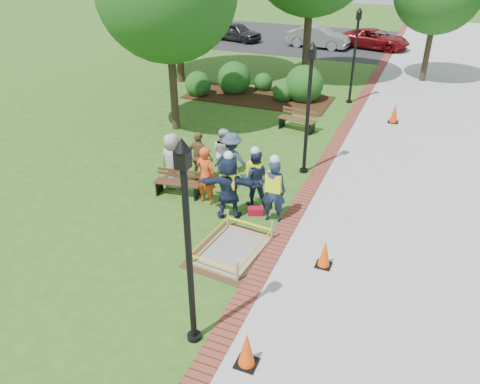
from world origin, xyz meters
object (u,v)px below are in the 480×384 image
at_px(cone_front, 247,350).
at_px(hivis_worker_c, 255,176).
at_px(hivis_worker_b, 274,189).
at_px(lamp_near, 188,234).
at_px(bench_near, 178,188).
at_px(hivis_worker_a, 229,185).
at_px(wet_concrete_pad, 232,244).

distance_m(cone_front, hivis_worker_c, 5.94).
bearing_deg(hivis_worker_c, hivis_worker_b, -38.22).
bearing_deg(cone_front, hivis_worker_b, 103.46).
height_order(lamp_near, hivis_worker_c, lamp_near).
bearing_deg(cone_front, hivis_worker_c, 109.47).
distance_m(bench_near, cone_front, 6.76).
bearing_deg(hivis_worker_b, cone_front, -76.54).
distance_m(bench_near, hivis_worker_a, 2.14).
bearing_deg(cone_front, lamp_near, 169.97).
xyz_separation_m(cone_front, hivis_worker_a, (-2.38, 4.66, 0.61)).
xyz_separation_m(lamp_near, hivis_worker_a, (-1.19, 4.45, -1.49)).
distance_m(bench_near, hivis_worker_c, 2.46).
height_order(hivis_worker_b, hivis_worker_c, hivis_worker_b).
height_order(bench_near, cone_front, cone_front).
distance_m(cone_front, lamp_near, 2.42).
distance_m(hivis_worker_a, hivis_worker_c, 1.00).
height_order(bench_near, hivis_worker_c, hivis_worker_c).
relative_size(bench_near, lamp_near, 0.34).
distance_m(wet_concrete_pad, hivis_worker_a, 1.86).
relative_size(cone_front, hivis_worker_b, 0.40).
distance_m(wet_concrete_pad, bench_near, 3.38).
height_order(wet_concrete_pad, hivis_worker_c, hivis_worker_c).
distance_m(wet_concrete_pad, cone_front, 3.54).
relative_size(cone_front, lamp_near, 0.19).
bearing_deg(lamp_near, bench_near, 121.92).
relative_size(hivis_worker_b, hivis_worker_c, 1.08).
height_order(wet_concrete_pad, cone_front, cone_front).
distance_m(cone_front, hivis_worker_a, 5.27).
bearing_deg(hivis_worker_c, wet_concrete_pad, -82.06).
bearing_deg(wet_concrete_pad, cone_front, -62.55).
bearing_deg(hivis_worker_c, cone_front, -70.53).
xyz_separation_m(wet_concrete_pad, bench_near, (-2.68, 2.07, 0.01)).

